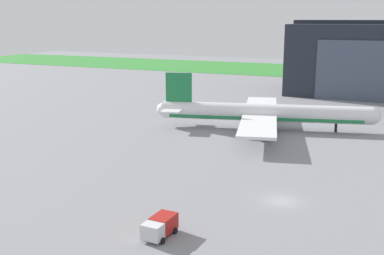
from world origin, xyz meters
TOP-DOWN VIEW (x-y plane):
  - ground_plane at (0.00, 0.00)m, footprint 440.00×440.00m
  - grass_field_strip at (0.00, 159.91)m, footprint 440.00×56.00m
  - airliner_far_left at (-13.60, 38.65)m, footprint 45.73×42.55m
  - pushback_tractor at (-9.58, -15.54)m, footprint 2.73×4.72m

SIDE VIEW (x-z plane):
  - ground_plane at x=0.00m, z-range 0.00..0.00m
  - grass_field_strip at x=0.00m, z-range 0.00..0.08m
  - pushback_tractor at x=-9.58m, z-range 0.13..2.25m
  - airliner_far_left at x=-13.60m, z-range -2.37..9.45m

